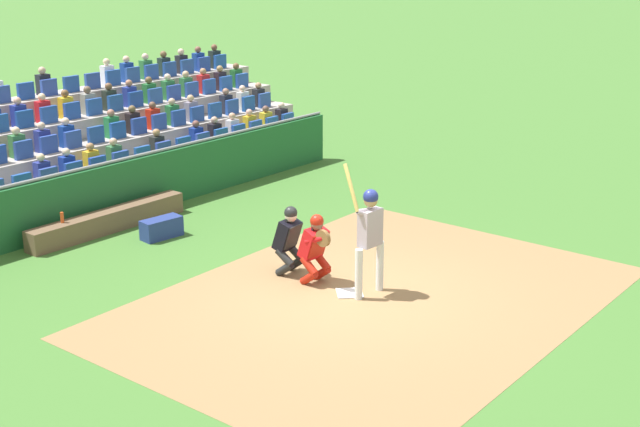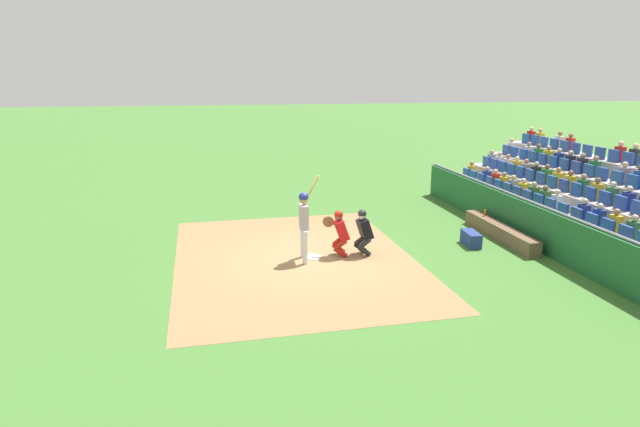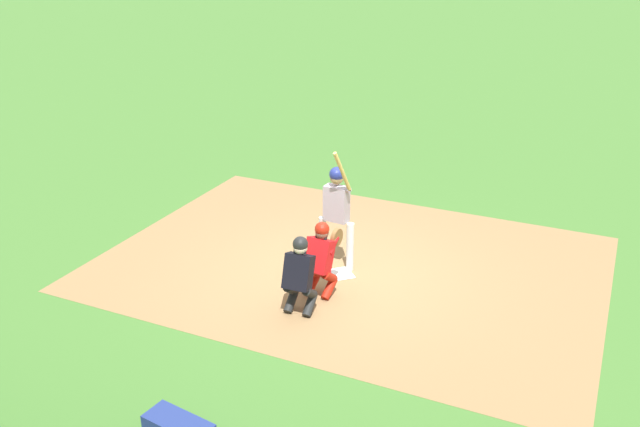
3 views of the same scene
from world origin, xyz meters
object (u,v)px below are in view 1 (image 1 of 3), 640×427
object	(u,v)px
batter_at_plate	(369,229)
water_bottle_on_bench	(62,217)
dugout_bench	(108,221)
equipment_duffel_bag	(162,228)
home_plate_marker	(350,293)
home_plate_umpire	(289,237)
catcher_crouching	(315,245)

from	to	relation	value
batter_at_plate	water_bottle_on_bench	xyz separation A→B (m)	(1.80, -6.20, -0.63)
dugout_bench	water_bottle_on_bench	distance (m)	1.11
batter_at_plate	equipment_duffel_bag	size ratio (longest dim) A/B	2.73
batter_at_plate	equipment_duffel_bag	bearing A→B (deg)	-86.37
batter_at_plate	equipment_duffel_bag	world-z (taller)	batter_at_plate
home_plate_marker	water_bottle_on_bench	bearing A→B (deg)	-74.76
dugout_bench	water_bottle_on_bench	bearing A→B (deg)	-2.77
batter_at_plate	equipment_duffel_bag	xyz separation A→B (m)	(0.32, -4.99, -0.97)
home_plate_umpire	dugout_bench	size ratio (longest dim) A/B	0.35
batter_at_plate	equipment_duffel_bag	distance (m)	5.09
batter_at_plate	dugout_bench	size ratio (longest dim) A/B	0.61
batter_at_plate	home_plate_marker	bearing A→B (deg)	-54.89
home_plate_marker	catcher_crouching	bearing A→B (deg)	-88.51
catcher_crouching	dugout_bench	world-z (taller)	catcher_crouching
catcher_crouching	home_plate_umpire	distance (m)	0.66
catcher_crouching	equipment_duffel_bag	distance (m)	4.01
catcher_crouching	water_bottle_on_bench	bearing A→B (deg)	-72.87
catcher_crouching	home_plate_umpire	bearing A→B (deg)	-94.64
batter_at_plate	water_bottle_on_bench	distance (m)	6.49
home_plate_umpire	batter_at_plate	bearing A→B (deg)	95.12
catcher_crouching	home_plate_umpire	xyz separation A→B (m)	(-0.05, -0.66, -0.01)
water_bottle_on_bench	equipment_duffel_bag	bearing A→B (deg)	140.79
dugout_bench	equipment_duffel_bag	xyz separation A→B (m)	(-0.43, 1.16, -0.02)
water_bottle_on_bench	equipment_duffel_bag	size ratio (longest dim) A/B	0.26
batter_at_plate	home_plate_umpire	distance (m)	1.75
water_bottle_on_bench	equipment_duffel_bag	xyz separation A→B (m)	(-1.49, 1.21, -0.34)
catcher_crouching	home_plate_umpire	world-z (taller)	home_plate_umpire
home_plate_marker	batter_at_plate	xyz separation A→B (m)	(-0.18, 0.26, 1.16)
home_plate_umpire	water_bottle_on_bench	world-z (taller)	home_plate_umpire
dugout_bench	batter_at_plate	bearing A→B (deg)	96.93
equipment_duffel_bag	catcher_crouching	bearing A→B (deg)	97.92
home_plate_umpire	home_plate_marker	bearing A→B (deg)	88.61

